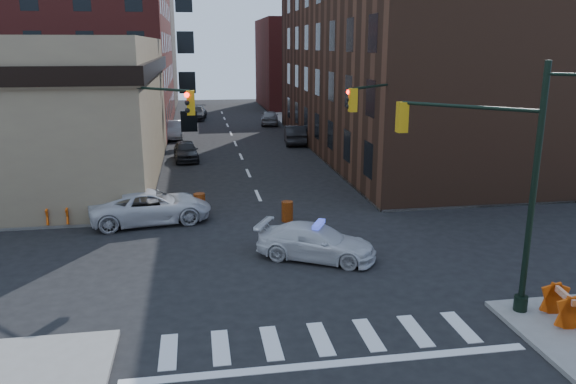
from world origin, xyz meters
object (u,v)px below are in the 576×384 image
object	(u,v)px
parked_car_enear	(295,134)
barrel_road	(287,211)
police_car	(316,242)
parked_car_wnear	(186,151)
pedestrian_b	(38,192)
barricade_se_a	(562,306)
pickup	(151,206)
barricade_nw_a	(76,213)
parked_car_wfar	(174,130)
barrel_bank	(200,204)
pedestrian_a	(91,202)

from	to	relation	value
parked_car_enear	barrel_road	bearing A→B (deg)	84.82
police_car	parked_car_wnear	size ratio (longest dim) A/B	1.12
police_car	barrel_road	xyz separation A→B (m)	(-0.36, 5.20, -0.20)
pedestrian_b	barricade_se_a	world-z (taller)	pedestrian_b
parked_car_wnear	barrel_road	distance (m)	17.12
pedestrian_b	barrel_road	size ratio (longest dim) A/B	1.83
pickup	barrel_road	size ratio (longest dim) A/B	5.77
pedestrian_b	barricade_nw_a	distance (m)	3.44
parked_car_wfar	parked_car_enear	size ratio (longest dim) A/B	0.99
pickup	barrel_bank	size ratio (longest dim) A/B	5.47
parked_car_wfar	pedestrian_a	bearing A→B (deg)	-97.02
pickup	barrel_road	xyz separation A→B (m)	(6.69, -0.93, -0.31)
pedestrian_a	barricade_nw_a	distance (m)	0.92
pedestrian_b	barrel_road	bearing A→B (deg)	-5.82
police_car	pedestrian_b	distance (m)	15.75
parked_car_enear	pickup	bearing A→B (deg)	68.57
police_car	pedestrian_a	distance (m)	11.78
police_car	parked_car_wfar	size ratio (longest dim) A/B	0.99
police_car	parked_car_wnear	world-z (taller)	parked_car_wnear
pedestrian_a	parked_car_wfar	bearing A→B (deg)	111.31
barrel_road	barricade_nw_a	world-z (taller)	barrel_road
police_car	parked_car_wfar	distance (m)	32.99
pedestrian_a	barrel_bank	world-z (taller)	pedestrian_a
pickup	barricade_nw_a	bearing A→B (deg)	76.28
parked_car_wnear	parked_car_enear	world-z (taller)	parked_car_enear
pickup	parked_car_enear	xyz separation A→B (m)	(11.05, 21.42, 0.00)
pedestrian_a	barrel_bank	distance (m)	5.37
parked_car_wnear	barricade_nw_a	world-z (taller)	parked_car_wnear
barricade_nw_a	parked_car_wnear	bearing A→B (deg)	58.93
police_car	parked_car_wfar	xyz separation A→B (m)	(-6.75, 32.29, 0.10)
parked_car_wfar	pedestrian_a	distance (m)	26.15
pedestrian_b	barricade_nw_a	world-z (taller)	pedestrian_b
parked_car_enear	barricade_se_a	distance (m)	34.49
pickup	parked_car_wfar	distance (m)	26.16
barrel_road	pedestrian_a	bearing A→B (deg)	173.24
barricade_nw_a	parked_car_wfar	bearing A→B (deg)	69.18
pickup	pedestrian_a	xyz separation A→B (m)	(-2.88, 0.20, 0.29)
barrel_road	parked_car_wfar	bearing A→B (deg)	103.28
pedestrian_b	police_car	bearing A→B (deg)	-23.91
police_car	parked_car_enear	bearing A→B (deg)	18.84
barricade_se_a	parked_car_wnear	bearing A→B (deg)	31.50
parked_car_wnear	barricade_nw_a	bearing A→B (deg)	-112.94
parked_car_wnear	parked_car_wfar	size ratio (longest dim) A/B	0.88
pedestrian_a	barricade_se_a	xyz separation A→B (m)	(16.32, -13.19, -0.45)
pickup	barricade_se_a	xyz separation A→B (m)	(13.45, -12.99, -0.16)
parked_car_wfar	barrel_road	size ratio (longest dim) A/B	4.86
pedestrian_a	barrel_road	size ratio (longest dim) A/B	1.87
parked_car_wnear	barricade_se_a	xyz separation A→B (m)	(11.91, -28.38, -0.09)
parked_car_wnear	police_car	bearing A→B (deg)	-79.73
parked_car_wfar	pedestrian_a	size ratio (longest dim) A/B	2.60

